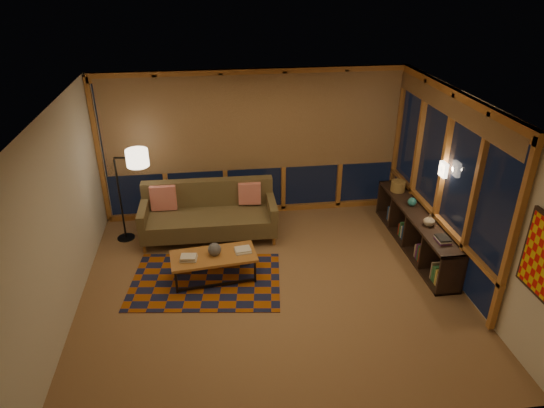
{
  "coord_description": "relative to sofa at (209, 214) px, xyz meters",
  "views": [
    {
      "loc": [
        -0.79,
        -5.77,
        4.32
      ],
      "look_at": [
        0.07,
        0.55,
        1.1
      ],
      "focal_mm": 32.0,
      "sensor_mm": 36.0,
      "label": 1
    }
  ],
  "objects": [
    {
      "name": "floor",
      "position": [
        0.88,
        -1.59,
        -0.46
      ],
      "size": [
        5.5,
        5.0,
        0.01
      ],
      "primitive_type": "cube",
      "color": "olive",
      "rests_on": "ground"
    },
    {
      "name": "ceiling",
      "position": [
        0.88,
        -1.59,
        2.24
      ],
      "size": [
        5.5,
        5.0,
        0.01
      ],
      "primitive_type": "cube",
      "color": "beige",
      "rests_on": "walls"
    },
    {
      "name": "walls",
      "position": [
        0.88,
        -1.59,
        0.89
      ],
      "size": [
        5.51,
        5.01,
        2.7
      ],
      "color": "beige",
      "rests_on": "floor"
    },
    {
      "name": "window_wall_back",
      "position": [
        0.88,
        0.84,
        0.89
      ],
      "size": [
        5.3,
        0.16,
        2.6
      ],
      "primitive_type": null,
      "color": "#B36029",
      "rests_on": "walls"
    },
    {
      "name": "window_wall_right",
      "position": [
        3.56,
        -0.99,
        0.89
      ],
      "size": [
        0.16,
        3.7,
        2.6
      ],
      "primitive_type": null,
      "color": "#B36029",
      "rests_on": "walls"
    },
    {
      "name": "wall_sconce",
      "position": [
        3.5,
        -1.14,
        1.09
      ],
      "size": [
        0.12,
        0.18,
        0.22
      ],
      "primitive_type": null,
      "color": "#F9DFB8",
      "rests_on": "walls"
    },
    {
      "name": "sofa",
      "position": [
        0.0,
        0.0,
        0.0
      ],
      "size": [
        2.27,
        0.95,
        0.92
      ],
      "primitive_type": null,
      "rotation": [
        0.0,
        0.0,
        -0.02
      ],
      "color": "brown",
      "rests_on": "floor"
    },
    {
      "name": "pillow_left",
      "position": [
        -0.75,
        0.25,
        0.22
      ],
      "size": [
        0.44,
        0.16,
        0.44
      ],
      "primitive_type": null,
      "rotation": [
        0.0,
        0.0,
        -0.03
      ],
      "color": "red",
      "rests_on": "sofa"
    },
    {
      "name": "pillow_right",
      "position": [
        0.73,
        0.22,
        0.19
      ],
      "size": [
        0.4,
        0.17,
        0.39
      ],
      "primitive_type": null,
      "rotation": [
        0.0,
        0.0,
        -0.11
      ],
      "color": "red",
      "rests_on": "sofa"
    },
    {
      "name": "area_rug",
      "position": [
        -0.09,
        -1.3,
        -0.46
      ],
      "size": [
        2.39,
        1.75,
        0.01
      ],
      "primitive_type": "cube",
      "rotation": [
        0.0,
        0.0,
        -0.13
      ],
      "color": "#97440E",
      "rests_on": "floor"
    },
    {
      "name": "coffee_table",
      "position": [
        0.04,
        -1.25,
        -0.25
      ],
      "size": [
        1.31,
        0.7,
        0.42
      ],
      "primitive_type": null,
      "rotation": [
        0.0,
        0.0,
        0.1
      ],
      "color": "#B36029",
      "rests_on": "floor"
    },
    {
      "name": "book_stack_a",
      "position": [
        -0.32,
        -1.31,
        -0.01
      ],
      "size": [
        0.24,
        0.2,
        0.06
      ],
      "primitive_type": null,
      "rotation": [
        0.0,
        0.0,
        -0.12
      ],
      "color": "beige",
      "rests_on": "coffee_table"
    },
    {
      "name": "book_stack_b",
      "position": [
        0.49,
        -1.21,
        -0.02
      ],
      "size": [
        0.29,
        0.24,
        0.05
      ],
      "primitive_type": null,
      "rotation": [
        0.0,
        0.0,
        0.13
      ],
      "color": "beige",
      "rests_on": "coffee_table"
    },
    {
      "name": "ceramic_pot",
      "position": [
        0.07,
        -1.24,
        0.05
      ],
      "size": [
        0.22,
        0.22,
        0.2
      ],
      "primitive_type": "sphere",
      "rotation": [
        0.0,
        0.0,
        0.14
      ],
      "color": "#2A2B2F",
      "rests_on": "coffee_table"
    },
    {
      "name": "floor_lamp",
      "position": [
        -1.45,
        0.16,
        0.36
      ],
      "size": [
        0.59,
        0.43,
        1.64
      ],
      "primitive_type": null,
      "rotation": [
        0.0,
        0.0,
        -0.14
      ],
      "color": "black",
      "rests_on": "floor"
    },
    {
      "name": "bookshelf",
      "position": [
        3.37,
        -0.81,
        -0.13
      ],
      "size": [
        0.4,
        2.63,
        0.66
      ],
      "primitive_type": null,
      "color": "#2F231C",
      "rests_on": "floor"
    },
    {
      "name": "basket",
      "position": [
        3.35,
        0.05,
        0.29
      ],
      "size": [
        0.27,
        0.27,
        0.19
      ],
      "primitive_type": "cylinder",
      "rotation": [
        0.0,
        0.0,
        -0.1
      ],
      "color": "olive",
      "rests_on": "bookshelf"
    },
    {
      "name": "teal_bowl",
      "position": [
        3.37,
        -0.54,
        0.27
      ],
      "size": [
        0.17,
        0.17,
        0.15
      ],
      "primitive_type": "sphere",
      "rotation": [
        0.0,
        0.0,
        0.14
      ],
      "color": "#25706F",
      "rests_on": "bookshelf"
    },
    {
      "name": "vase",
      "position": [
        3.37,
        -1.22,
        0.29
      ],
      "size": [
        0.19,
        0.19,
        0.18
      ],
      "primitive_type": "imported",
      "rotation": [
        0.0,
        0.0,
        -0.1
      ],
      "color": "tan",
      "rests_on": "bookshelf"
    },
    {
      "name": "shelf_book_stack",
      "position": [
        3.37,
        -1.7,
        0.23
      ],
      "size": [
        0.21,
        0.26,
        0.07
      ],
      "primitive_type": null,
      "rotation": [
        0.0,
        0.0,
        -0.28
      ],
      "color": "beige",
      "rests_on": "bookshelf"
    }
  ]
}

